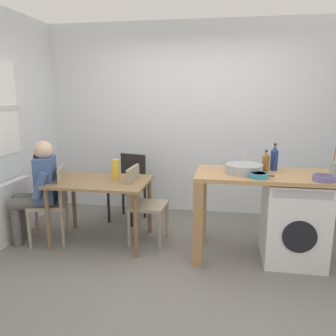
{
  "coord_description": "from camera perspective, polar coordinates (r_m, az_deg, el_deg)",
  "views": [
    {
      "loc": [
        0.44,
        -3.1,
        1.7
      ],
      "look_at": [
        -0.15,
        0.45,
        0.92
      ],
      "focal_mm": 35.87,
      "sensor_mm": 36.0,
      "label": 1
    }
  ],
  "objects": [
    {
      "name": "ground_plane",
      "position": [
        3.56,
        1.17,
        -16.21
      ],
      "size": [
        5.46,
        5.46,
        0.0
      ],
      "primitive_type": "plane",
      "color": "slate"
    },
    {
      "name": "wall_back",
      "position": [
        4.88,
        4.23,
        8.16
      ],
      "size": [
        4.6,
        0.1,
        2.7
      ],
      "primitive_type": "cube",
      "color": "silver",
      "rests_on": "ground_plane"
    },
    {
      "name": "radiator",
      "position": [
        4.41,
        -25.34,
        -6.76
      ],
      "size": [
        0.1,
        0.8,
        0.7
      ],
      "primitive_type": "cube",
      "color": "white",
      "rests_on": "ground_plane"
    },
    {
      "name": "dining_table",
      "position": [
        3.95,
        -11.36,
        -3.46
      ],
      "size": [
        1.1,
        0.76,
        0.74
      ],
      "color": "olive",
      "rests_on": "ground_plane"
    },
    {
      "name": "chair_person_seat",
      "position": [
        4.15,
        -18.81,
        -5.09
      ],
      "size": [
        0.5,
        0.5,
        0.9
      ],
      "rotation": [
        0.0,
        0.0,
        1.88
      ],
      "color": "gray",
      "rests_on": "ground_plane"
    },
    {
      "name": "chair_opposite",
      "position": [
        3.9,
        -4.41,
        -5.53
      ],
      "size": [
        0.42,
        0.42,
        0.9
      ],
      "rotation": [
        0.0,
        0.0,
        -1.63
      ],
      "color": "gray",
      "rests_on": "ground_plane"
    },
    {
      "name": "chair_spare_by_wall",
      "position": [
        4.66,
        -6.56,
        -2.62
      ],
      "size": [
        0.49,
        0.49,
        0.9
      ],
      "rotation": [
        0.0,
        0.0,
        2.86
      ],
      "color": "black",
      "rests_on": "ground_plane"
    },
    {
      "name": "seated_person",
      "position": [
        4.14,
        -21.16,
        -2.95
      ],
      "size": [
        0.56,
        0.54,
        1.2
      ],
      "rotation": [
        0.0,
        0.0,
        1.88
      ],
      "color": "#595651",
      "rests_on": "ground_plane"
    },
    {
      "name": "kitchen_counter",
      "position": [
        3.57,
        13.46,
        -3.31
      ],
      "size": [
        1.5,
        0.68,
        0.92
      ],
      "color": "tan",
      "rests_on": "ground_plane"
    },
    {
      "name": "washing_machine",
      "position": [
        3.73,
        20.55,
        -8.42
      ],
      "size": [
        0.6,
        0.61,
        0.86
      ],
      "color": "white",
      "rests_on": "ground_plane"
    },
    {
      "name": "sink_basin",
      "position": [
        3.51,
        12.78,
        -0.08
      ],
      "size": [
        0.38,
        0.38,
        0.09
      ],
      "primitive_type": "cylinder",
      "color": "#9EA0A5",
      "rests_on": "kitchen_counter"
    },
    {
      "name": "tap",
      "position": [
        3.67,
        12.7,
        1.96
      ],
      "size": [
        0.02,
        0.02,
        0.28
      ],
      "primitive_type": "cylinder",
      "color": "#B2B2B7",
      "rests_on": "kitchen_counter"
    },
    {
      "name": "bottle_tall_green",
      "position": [
        3.61,
        16.28,
        0.99
      ],
      "size": [
        0.07,
        0.07,
        0.23
      ],
      "color": "brown",
      "rests_on": "kitchen_counter"
    },
    {
      "name": "bottle_squat_brown",
      "position": [
        3.71,
        17.61,
        1.61
      ],
      "size": [
        0.08,
        0.08,
        0.28
      ],
      "color": "navy",
      "rests_on": "kitchen_counter"
    },
    {
      "name": "mixing_bowl",
      "position": [
        3.33,
        15.14,
        -1.17
      ],
      "size": [
        0.18,
        0.18,
        0.05
      ],
      "color": "teal",
      "rests_on": "kitchen_counter"
    },
    {
      "name": "utensil_crock",
      "position": [
        3.72,
        26.6,
        -0.03
      ],
      "size": [
        0.11,
        0.11,
        0.3
      ],
      "color": "gray",
      "rests_on": "kitchen_counter"
    },
    {
      "name": "colander",
      "position": [
        3.42,
        24.95,
        -1.51
      ],
      "size": [
        0.2,
        0.2,
        0.06
      ],
      "color": "slate",
      "rests_on": "kitchen_counter"
    },
    {
      "name": "vase",
      "position": [
        3.94,
        -8.94,
        -0.23
      ],
      "size": [
        0.09,
        0.09,
        0.23
      ],
      "primitive_type": "cylinder",
      "color": "gold",
      "rests_on": "dining_table"
    },
    {
      "name": "scissors",
      "position": [
        3.45,
        16.37,
        -1.22
      ],
      "size": [
        0.15,
        0.06,
        0.01
      ],
      "color": "#B2B2B7",
      "rests_on": "kitchen_counter"
    }
  ]
}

